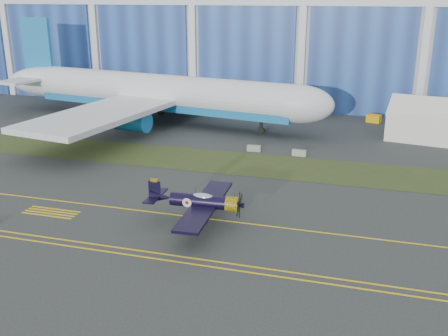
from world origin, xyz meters
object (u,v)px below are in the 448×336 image
(jetliner, at_px, (159,54))
(tent, at_px, (438,118))
(shipping_container, at_px, (287,108))
(tug, at_px, (374,118))
(warbird, at_px, (199,201))

(jetliner, relative_size, tent, 4.84)
(tent, height_order, shipping_container, tent)
(tent, distance_m, tug, 13.43)
(tent, relative_size, shipping_container, 2.66)
(jetliner, distance_m, shipping_container, 26.52)
(tent, distance_m, shipping_container, 28.04)
(warbird, height_order, shipping_container, warbird)
(jetliner, distance_m, tug, 40.17)
(tug, bearing_deg, tent, -24.43)
(jetliner, xyz_separation_m, tent, (46.82, 1.59, -8.83))
(tug, bearing_deg, shipping_container, -168.49)
(jetliner, relative_size, tug, 32.57)
(jetliner, bearing_deg, tug, 24.82)
(tent, height_order, tug, tent)
(warbird, distance_m, tent, 49.12)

